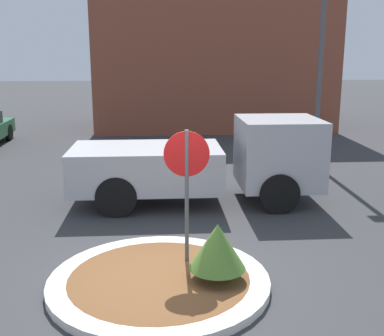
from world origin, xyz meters
TOP-DOWN VIEW (x-y plane):
  - ground_plane at (0.00, 0.00)m, footprint 120.00×120.00m
  - traffic_island at (0.00, 0.00)m, footprint 3.62×3.62m
  - stop_sign at (0.49, 0.61)m, footprint 0.78×0.07m
  - island_shrub at (0.94, -0.14)m, footprint 0.92×0.92m
  - utility_truck at (1.21, 4.45)m, footprint 6.15×2.22m
  - storefront_building at (2.75, 17.65)m, footprint 11.41×6.07m
  - light_pole at (5.27, 8.35)m, footprint 0.70×0.30m

SIDE VIEW (x-z plane):
  - ground_plane at x=0.00m, z-range 0.00..0.00m
  - traffic_island at x=0.00m, z-range 0.00..0.14m
  - island_shrub at x=0.94m, z-range 0.24..1.18m
  - utility_truck at x=1.21m, z-range 0.00..2.12m
  - stop_sign at x=0.49m, z-range 0.50..2.96m
  - storefront_building at x=2.75m, z-range 0.00..7.60m
  - light_pole at x=5.27m, z-range 0.56..7.61m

